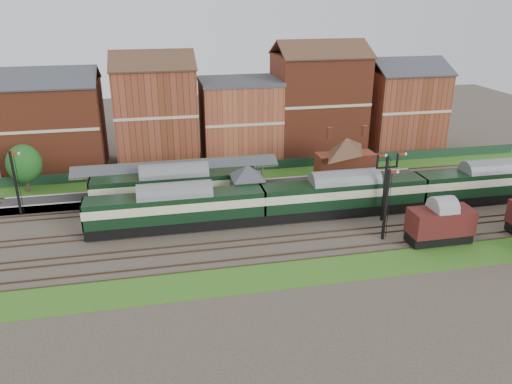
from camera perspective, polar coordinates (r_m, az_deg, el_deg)
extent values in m
plane|color=#473D33|center=(59.00, 2.50, -3.25)|extent=(160.00, 160.00, 0.00)
cube|color=#2D6619|center=(73.42, -0.57, 1.95)|extent=(90.00, 4.50, 0.06)
cube|color=#2D6619|center=(48.80, 6.01, -9.04)|extent=(90.00, 5.00, 0.06)
cube|color=#193823|center=(75.03, -0.87, 2.97)|extent=(90.00, 0.12, 1.50)
cube|color=#2D2D2D|center=(66.70, -3.72, 0.24)|extent=(55.00, 3.40, 1.00)
cube|color=#526749|center=(60.80, -0.98, -1.20)|extent=(3.40, 3.20, 2.40)
cube|color=#454A2E|center=(59.98, -0.99, 0.73)|extent=(3.60, 3.40, 2.00)
pyramid|color=#383A3F|center=(59.35, -1.00, 2.35)|extent=(5.40, 5.40, 1.60)
cube|color=brown|center=(62.72, 6.22, -0.69)|extent=(3.00, 2.40, 2.20)
cube|color=#4C3323|center=(61.61, 6.45, 0.33)|extent=(3.20, 1.34, 0.79)
cube|color=#4C3323|center=(62.76, 6.09, 0.75)|extent=(3.20, 1.34, 0.79)
cube|color=brown|center=(70.17, 10.11, 3.00)|extent=(8.00, 3.00, 3.50)
pyramid|color=#4C3323|center=(69.32, 10.27, 5.23)|extent=(8.10, 8.10, 2.20)
cube|color=brown|center=(68.30, 8.34, 5.53)|extent=(0.60, 0.60, 1.60)
cube|color=brown|center=(70.14, 12.20, 5.70)|extent=(0.60, 0.60, 1.60)
cube|color=#454A2E|center=(64.71, -18.66, 0.49)|extent=(0.22, 0.22, 3.40)
cube|color=#454A2E|center=(67.96, 0.25, 2.68)|extent=(0.22, 0.22, 3.40)
cube|color=#383A3F|center=(63.90, -9.02, 2.94)|extent=(26.00, 1.99, 0.90)
cube|color=#383A3F|center=(65.71, -9.12, 3.47)|extent=(26.00, 1.99, 0.90)
cube|color=#454A2E|center=(64.69, -9.09, 3.53)|extent=(26.00, 0.20, 0.20)
cube|color=black|center=(59.27, 14.49, 0.37)|extent=(0.25, 0.25, 8.00)
cube|color=black|center=(58.40, 14.72, 2.74)|extent=(2.60, 0.18, 0.18)
cube|color=#B2140F|center=(57.68, 14.28, 4.07)|extent=(1.10, 0.08, 0.25)
cube|color=#B2140F|center=(58.76, 16.39, 4.17)|extent=(1.10, 0.08, 0.25)
cube|color=black|center=(65.40, -25.77, 0.86)|extent=(0.25, 0.25, 8.00)
cube|color=#B2140F|center=(64.18, -25.83, 3.98)|extent=(1.10, 0.08, 0.25)
cube|color=black|center=(54.70, 14.61, -1.47)|extent=(0.25, 0.25, 8.00)
cube|color=#B2140F|center=(53.64, 15.51, 2.21)|extent=(1.10, 0.08, 0.25)
cube|color=brown|center=(80.23, -22.11, 6.89)|extent=(14.00, 10.00, 13.00)
cube|color=brown|center=(78.69, -11.34, 8.55)|extent=(12.00, 10.00, 15.00)
cube|color=#9F5533|center=(80.18, -1.86, 8.10)|extent=(12.00, 10.00, 12.00)
cube|color=brown|center=(82.93, 7.13, 9.83)|extent=(14.00, 10.00, 16.00)
cube|color=brown|center=(89.17, 16.36, 8.97)|extent=(12.00, 10.00, 13.00)
cube|color=black|center=(57.12, -9.05, -3.55)|extent=(19.86, 2.78, 1.21)
cube|color=black|center=(56.29, -9.17, -1.67)|extent=(19.86, 3.09, 2.87)
cube|color=beige|center=(56.16, -9.20, -1.34)|extent=(19.88, 3.13, 0.99)
cube|color=slate|center=(55.68, -9.27, -0.16)|extent=(19.86, 3.09, 0.66)
cube|color=black|center=(61.04, 9.88, -1.89)|extent=(19.86, 2.78, 1.21)
cube|color=black|center=(60.26, 10.00, -0.11)|extent=(19.86, 3.09, 2.87)
cube|color=beige|center=(60.14, 10.02, 0.19)|extent=(19.88, 3.13, 0.99)
cube|color=slate|center=(59.69, 10.10, 1.31)|extent=(19.86, 3.09, 0.66)
cube|color=black|center=(70.55, 25.07, -0.40)|extent=(19.86, 2.78, 1.21)
cube|color=black|center=(69.88, 25.33, 1.15)|extent=(19.86, 3.09, 2.87)
cube|color=beige|center=(69.77, 25.38, 1.41)|extent=(19.88, 3.13, 0.99)
cube|color=slate|center=(69.39, 25.54, 2.38)|extent=(19.86, 3.09, 0.66)
cube|color=black|center=(63.08, -9.15, -1.04)|extent=(20.14, 2.82, 1.23)
cube|color=black|center=(62.31, -9.26, 0.72)|extent=(20.14, 3.13, 2.91)
cube|color=beige|center=(62.19, -9.28, 1.02)|extent=(20.16, 3.17, 1.01)
cube|color=slate|center=(61.76, -9.35, 2.12)|extent=(20.14, 3.13, 0.67)
cube|color=black|center=(57.05, 20.11, -4.84)|extent=(6.74, 2.48, 1.01)
cube|color=#4D1716|center=(56.28, 20.35, -3.15)|extent=(6.74, 2.92, 2.70)
cube|color=gray|center=(55.71, 20.55, -1.76)|extent=(6.74, 2.92, 0.49)
cylinder|color=#382619|center=(73.49, -24.68, 1.15)|extent=(0.44, 0.44, 3.07)
ellipsoid|color=#164D1B|center=(72.74, -24.98, 2.96)|extent=(4.50, 4.50, 5.18)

